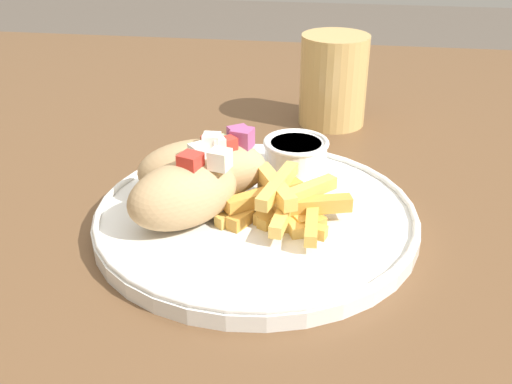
{
  "coord_description": "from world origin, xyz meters",
  "views": [
    {
      "loc": [
        0.09,
        -0.49,
        1.02
      ],
      "look_at": [
        0.03,
        -0.04,
        0.77
      ],
      "focal_mm": 42.0,
      "sensor_mm": 36.0,
      "label": 1
    }
  ],
  "objects_px": {
    "plate": "(256,216)",
    "pita_sandwich_far": "(204,168)",
    "water_glass": "(333,84)",
    "pita_sandwich_near": "(184,193)",
    "sauce_ramekin": "(296,155)",
    "fries_pile": "(283,204)"
  },
  "relations": [
    {
      "from": "water_glass",
      "to": "sauce_ramekin",
      "type": "bearing_deg",
      "value": -99.39
    },
    {
      "from": "plate",
      "to": "water_glass",
      "type": "xyz_separation_m",
      "value": [
        0.06,
        0.26,
        0.04
      ]
    },
    {
      "from": "plate",
      "to": "water_glass",
      "type": "bearing_deg",
      "value": 77.64
    },
    {
      "from": "pita_sandwich_near",
      "to": "sauce_ramekin",
      "type": "distance_m",
      "value": 0.14
    },
    {
      "from": "plate",
      "to": "water_glass",
      "type": "distance_m",
      "value": 0.27
    },
    {
      "from": "plate",
      "to": "pita_sandwich_near",
      "type": "relative_size",
      "value": 2.48
    },
    {
      "from": "plate",
      "to": "pita_sandwich_far",
      "type": "xyz_separation_m",
      "value": [
        -0.05,
        0.02,
        0.03
      ]
    },
    {
      "from": "pita_sandwich_near",
      "to": "sauce_ramekin",
      "type": "relative_size",
      "value": 1.78
    },
    {
      "from": "pita_sandwich_far",
      "to": "sauce_ramekin",
      "type": "bearing_deg",
      "value": 21.5
    },
    {
      "from": "fries_pile",
      "to": "water_glass",
      "type": "distance_m",
      "value": 0.27
    },
    {
      "from": "pita_sandwich_near",
      "to": "sauce_ramekin",
      "type": "bearing_deg",
      "value": 5.98
    },
    {
      "from": "pita_sandwich_far",
      "to": "sauce_ramekin",
      "type": "height_order",
      "value": "pita_sandwich_far"
    },
    {
      "from": "pita_sandwich_near",
      "to": "pita_sandwich_far",
      "type": "bearing_deg",
      "value": 36.4
    },
    {
      "from": "pita_sandwich_near",
      "to": "water_glass",
      "type": "height_order",
      "value": "water_glass"
    },
    {
      "from": "plate",
      "to": "pita_sandwich_far",
      "type": "height_order",
      "value": "pita_sandwich_far"
    },
    {
      "from": "pita_sandwich_near",
      "to": "sauce_ramekin",
      "type": "height_order",
      "value": "pita_sandwich_near"
    },
    {
      "from": "pita_sandwich_far",
      "to": "fries_pile",
      "type": "relative_size",
      "value": 1.08
    },
    {
      "from": "sauce_ramekin",
      "to": "pita_sandwich_far",
      "type": "bearing_deg",
      "value": -142.09
    },
    {
      "from": "fries_pile",
      "to": "water_glass",
      "type": "xyz_separation_m",
      "value": [
        0.03,
        0.27,
        0.02
      ]
    },
    {
      "from": "water_glass",
      "to": "pita_sandwich_far",
      "type": "bearing_deg",
      "value": -114.12
    },
    {
      "from": "pita_sandwich_near",
      "to": "pita_sandwich_far",
      "type": "height_order",
      "value": "same"
    },
    {
      "from": "sauce_ramekin",
      "to": "fries_pile",
      "type": "bearing_deg",
      "value": -91.99
    }
  ]
}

